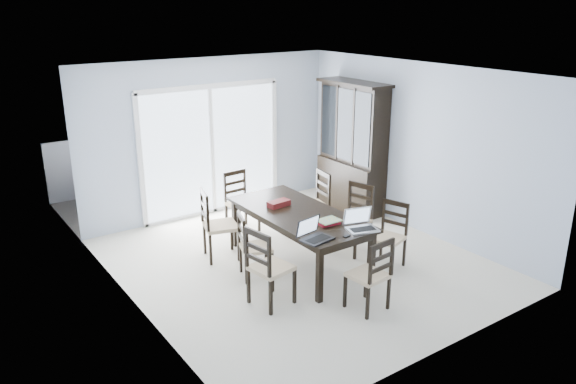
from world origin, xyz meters
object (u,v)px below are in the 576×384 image
chair_right_mid (356,211)px  cell_phone (347,236)px  chair_left_mid (249,239)px  chair_left_near (265,260)px  game_box (279,203)px  china_hutch (352,149)px  chair_end_near (374,268)px  chair_left_far (213,217)px  chair_end_far (239,195)px  chair_right_near (391,228)px  chair_right_far (317,196)px  laptop_silver (362,225)px  dining_table (299,218)px  laptop_dark (317,235)px  hot_tub (169,170)px

chair_right_mid → cell_phone: 1.32m
chair_left_mid → chair_left_near: bearing=1.3°
chair_left_mid → game_box: size_ratio=3.24×
china_hutch → chair_left_mid: bearing=-156.3°
chair_right_mid → chair_end_near: size_ratio=1.08×
china_hutch → chair_left_far: bearing=-171.2°
chair_left_far → game_box: (0.78, -0.45, 0.17)m
china_hutch → game_box: size_ratio=7.04×
chair_right_mid → game_box: (-1.04, 0.44, 0.19)m
chair_end_near → chair_end_far: size_ratio=0.97×
chair_left_near → game_box: bearing=129.6°
chair_right_near → chair_right_far: (-0.13, 1.47, 0.05)m
chair_right_mid → chair_right_far: (-0.09, 0.81, 0.00)m
chair_right_near → game_box: (-1.08, 1.10, 0.24)m
chair_end_near → game_box: chair_end_near is taller
chair_right_near → laptop_silver: chair_right_near is taller
dining_table → chair_left_mid: chair_left_mid is taller
chair_left_near → laptop_dark: chair_left_near is taller
dining_table → chair_right_far: bearing=39.8°
chair_end_near → chair_end_far: bearing=85.0°
chair_left_mid → chair_right_far: (1.63, 0.69, 0.07)m
chair_end_far → laptop_dark: 2.45m
chair_right_mid → game_box: 1.14m
dining_table → chair_end_near: (-0.04, -1.52, -0.12)m
chair_right_mid → hot_tub: (-1.24, 3.75, -0.09)m
laptop_silver → dining_table: bearing=121.9°
chair_left_mid → chair_right_near: size_ratio=0.98×
cell_phone → chair_right_far: bearing=49.8°
chair_right_far → laptop_silver: chair_right_far is taller
chair_right_far → laptop_silver: 1.78m
chair_left_near → laptop_silver: 1.31m
chair_left_near → laptop_silver: chair_left_near is taller
chair_right_mid → laptop_silver: size_ratio=2.64×
chair_left_near → chair_end_far: bearing=147.1°
chair_end_near → hot_tub: (-0.25, 5.18, -0.05)m
dining_table → chair_left_near: bearing=-144.6°
chair_left_mid → chair_end_near: chair_end_near is taller
chair_left_mid → china_hutch: bearing=132.4°
laptop_silver → chair_left_far: bearing=138.9°
china_hutch → laptop_dark: (-2.39, -2.12, -0.26)m
chair_right_near → chair_right_mid: bearing=-14.4°
laptop_dark → cell_phone: (0.36, -0.12, -0.06)m
dining_table → chair_left_mid: size_ratio=2.17×
cell_phone → hot_tub: size_ratio=0.04×
china_hutch → cell_phone: 3.04m
dining_table → chair_left_mid: 0.78m
chair_end_far → game_box: size_ratio=3.46×
china_hutch → chair_left_mid: (-2.79, -1.22, -0.54)m
chair_left_far → chair_end_near: chair_left_far is taller
dining_table → laptop_dark: bearing=-112.8°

